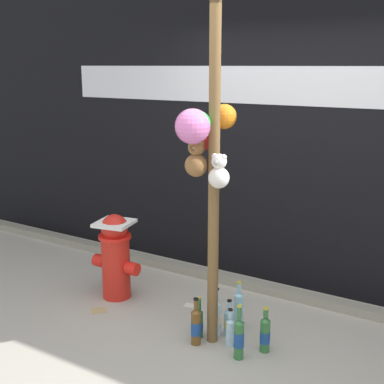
{
  "coord_description": "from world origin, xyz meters",
  "views": [
    {
      "loc": [
        1.61,
        -2.98,
        2.1
      ],
      "look_at": [
        -0.33,
        0.2,
        1.18
      ],
      "focal_mm": 48.16,
      "sensor_mm": 36.0,
      "label": 1
    }
  ],
  "objects_px": {
    "bottle_0": "(217,317)",
    "bottle_1": "(199,322)",
    "bottle_5": "(196,326)",
    "bottle_3": "(230,331)",
    "bottle_4": "(229,321)",
    "bottle_6": "(239,338)",
    "bottle_2": "(239,308)",
    "memorial_post": "(208,114)",
    "fire_hydrant": "(116,255)",
    "bottle_7": "(265,334)"
  },
  "relations": [
    {
      "from": "bottle_0",
      "to": "bottle_1",
      "type": "height_order",
      "value": "bottle_0"
    },
    {
      "from": "bottle_0",
      "to": "bottle_5",
      "type": "distance_m",
      "value": 0.22
    },
    {
      "from": "bottle_1",
      "to": "bottle_3",
      "type": "distance_m",
      "value": 0.27
    },
    {
      "from": "bottle_1",
      "to": "bottle_4",
      "type": "height_order",
      "value": "bottle_1"
    },
    {
      "from": "bottle_5",
      "to": "bottle_6",
      "type": "bearing_deg",
      "value": -1.29
    },
    {
      "from": "bottle_2",
      "to": "bottle_4",
      "type": "relative_size",
      "value": 1.32
    },
    {
      "from": "bottle_0",
      "to": "memorial_post",
      "type": "bearing_deg",
      "value": -104.36
    },
    {
      "from": "memorial_post",
      "to": "bottle_4",
      "type": "xyz_separation_m",
      "value": [
        0.11,
        0.17,
        -1.65
      ]
    },
    {
      "from": "bottle_2",
      "to": "bottle_4",
      "type": "bearing_deg",
      "value": -92.78
    },
    {
      "from": "fire_hydrant",
      "to": "bottle_3",
      "type": "distance_m",
      "value": 1.35
    },
    {
      "from": "bottle_4",
      "to": "memorial_post",
      "type": "bearing_deg",
      "value": -123.24
    },
    {
      "from": "bottle_5",
      "to": "bottle_7",
      "type": "height_order",
      "value": "bottle_5"
    },
    {
      "from": "bottle_0",
      "to": "bottle_3",
      "type": "distance_m",
      "value": 0.19
    },
    {
      "from": "bottle_3",
      "to": "bottle_4",
      "type": "xyz_separation_m",
      "value": [
        -0.08,
        0.14,
        -0.01
      ]
    },
    {
      "from": "memorial_post",
      "to": "bottle_1",
      "type": "distance_m",
      "value": 1.64
    },
    {
      "from": "memorial_post",
      "to": "bottle_7",
      "type": "bearing_deg",
      "value": 11.59
    },
    {
      "from": "fire_hydrant",
      "to": "bottle_0",
      "type": "distance_m",
      "value": 1.17
    },
    {
      "from": "bottle_3",
      "to": "bottle_5",
      "type": "distance_m",
      "value": 0.26
    },
    {
      "from": "memorial_post",
      "to": "bottle_0",
      "type": "bearing_deg",
      "value": 75.64
    },
    {
      "from": "bottle_1",
      "to": "bottle_5",
      "type": "xyz_separation_m",
      "value": [
        0.03,
        -0.11,
        0.03
      ]
    },
    {
      "from": "bottle_0",
      "to": "bottle_5",
      "type": "relative_size",
      "value": 1.05
    },
    {
      "from": "bottle_7",
      "to": "bottle_2",
      "type": "bearing_deg",
      "value": 145.28
    },
    {
      "from": "fire_hydrant",
      "to": "bottle_0",
      "type": "bearing_deg",
      "value": -6.6
    },
    {
      "from": "bottle_5",
      "to": "bottle_7",
      "type": "distance_m",
      "value": 0.53
    },
    {
      "from": "bottle_2",
      "to": "bottle_6",
      "type": "relative_size",
      "value": 0.94
    },
    {
      "from": "bottle_1",
      "to": "bottle_3",
      "type": "relative_size",
      "value": 1.11
    },
    {
      "from": "memorial_post",
      "to": "bottle_7",
      "type": "relative_size",
      "value": 8.34
    },
    {
      "from": "fire_hydrant",
      "to": "bottle_5",
      "type": "distance_m",
      "value": 1.14
    },
    {
      "from": "bottle_4",
      "to": "bottle_5",
      "type": "bearing_deg",
      "value": -120.78
    },
    {
      "from": "bottle_0",
      "to": "bottle_6",
      "type": "relative_size",
      "value": 0.94
    },
    {
      "from": "memorial_post",
      "to": "bottle_5",
      "type": "relative_size",
      "value": 7.82
    },
    {
      "from": "fire_hydrant",
      "to": "bottle_4",
      "type": "height_order",
      "value": "fire_hydrant"
    },
    {
      "from": "bottle_5",
      "to": "bottle_2",
      "type": "bearing_deg",
      "value": 68.61
    },
    {
      "from": "bottle_0",
      "to": "bottle_4",
      "type": "relative_size",
      "value": 1.33
    },
    {
      "from": "bottle_1",
      "to": "bottle_5",
      "type": "bearing_deg",
      "value": -73.34
    },
    {
      "from": "bottle_0",
      "to": "bottle_7",
      "type": "relative_size",
      "value": 1.12
    },
    {
      "from": "bottle_2",
      "to": "memorial_post",
      "type": "bearing_deg",
      "value": -110.27
    },
    {
      "from": "bottle_3",
      "to": "bottle_6",
      "type": "height_order",
      "value": "bottle_6"
    },
    {
      "from": "bottle_7",
      "to": "bottle_0",
      "type": "bearing_deg",
      "value": 176.1
    },
    {
      "from": "bottle_2",
      "to": "bottle_5",
      "type": "relative_size",
      "value": 1.04
    },
    {
      "from": "bottle_2",
      "to": "bottle_6",
      "type": "distance_m",
      "value": 0.47
    },
    {
      "from": "memorial_post",
      "to": "bottle_4",
      "type": "distance_m",
      "value": 1.66
    },
    {
      "from": "bottle_5",
      "to": "bottle_7",
      "type": "relative_size",
      "value": 1.07
    },
    {
      "from": "bottle_0",
      "to": "bottle_6",
      "type": "distance_m",
      "value": 0.37
    },
    {
      "from": "bottle_1",
      "to": "bottle_6",
      "type": "xyz_separation_m",
      "value": [
        0.4,
        -0.11,
        0.04
      ]
    },
    {
      "from": "memorial_post",
      "to": "bottle_2",
      "type": "height_order",
      "value": "memorial_post"
    },
    {
      "from": "bottle_3",
      "to": "bottle_5",
      "type": "height_order",
      "value": "bottle_5"
    },
    {
      "from": "bottle_1",
      "to": "bottle_7",
      "type": "bearing_deg",
      "value": 7.96
    },
    {
      "from": "bottle_3",
      "to": "bottle_2",
      "type": "bearing_deg",
      "value": 104.13
    },
    {
      "from": "bottle_4",
      "to": "bottle_5",
      "type": "distance_m",
      "value": 0.3
    }
  ]
}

